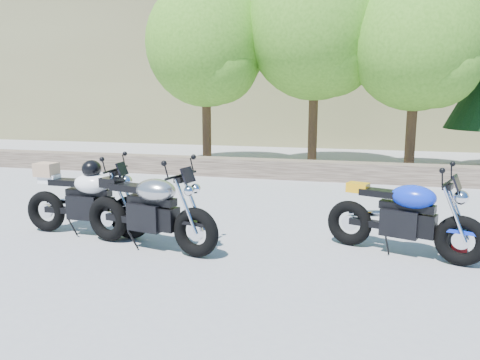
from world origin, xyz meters
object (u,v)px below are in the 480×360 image
white_bike (86,198)px  blue_bike (404,218)px  silver_bike (150,211)px  backpack (456,241)px

white_bike → blue_bike: bearing=3.7°
silver_bike → backpack: 4.43m
white_bike → backpack: white_bike is taller
silver_bike → blue_bike: size_ratio=1.07×
white_bike → blue_bike: (4.88, 0.27, -0.06)m
blue_bike → backpack: size_ratio=5.81×
blue_bike → backpack: 0.87m
silver_bike → white_bike: 1.36m
silver_bike → blue_bike: (3.57, 0.65, -0.02)m
silver_bike → backpack: silver_bike is taller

